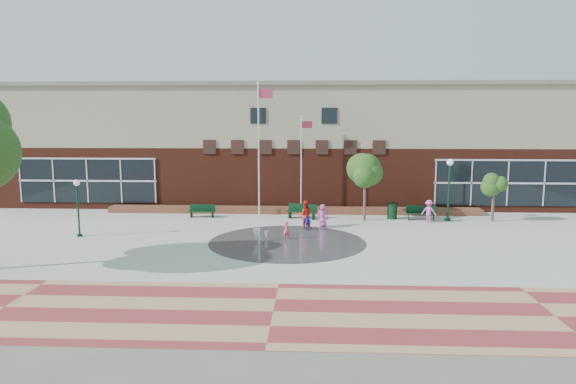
{
  "coord_description": "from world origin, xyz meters",
  "views": [
    {
      "loc": [
        1.3,
        -23.81,
        6.59
      ],
      "look_at": [
        0.0,
        4.0,
        2.6
      ],
      "focal_mm": 32.0,
      "sensor_mm": 36.0,
      "label": 1
    }
  ],
  "objects_px": {
    "bench_left": "(202,213)",
    "child_splash": "(286,230)",
    "trash_can": "(392,211)",
    "flagpole_left": "(259,142)",
    "flagpole_right": "(302,160)"
  },
  "relations": [
    {
      "from": "flagpole_left",
      "to": "bench_left",
      "type": "bearing_deg",
      "value": -171.59
    },
    {
      "from": "flagpole_right",
      "to": "trash_can",
      "type": "height_order",
      "value": "flagpole_right"
    },
    {
      "from": "bench_left",
      "to": "child_splash",
      "type": "xyz_separation_m",
      "value": [
        5.98,
        -6.04,
        0.24
      ]
    },
    {
      "from": "flagpole_left",
      "to": "child_splash",
      "type": "distance_m",
      "value": 8.48
    },
    {
      "from": "flagpole_left",
      "to": "child_splash",
      "type": "relative_size",
      "value": 8.72
    },
    {
      "from": "bench_left",
      "to": "flagpole_right",
      "type": "bearing_deg",
      "value": 13.15
    },
    {
      "from": "flagpole_right",
      "to": "trash_can",
      "type": "distance_m",
      "value": 6.94
    },
    {
      "from": "trash_can",
      "to": "child_splash",
      "type": "distance_m",
      "value": 9.07
    },
    {
      "from": "flagpole_left",
      "to": "trash_can",
      "type": "bearing_deg",
      "value": -8.5
    },
    {
      "from": "flagpole_left",
      "to": "child_splash",
      "type": "xyz_separation_m",
      "value": [
        2.15,
        -6.85,
        -4.5
      ]
    },
    {
      "from": "flagpole_left",
      "to": "bench_left",
      "type": "relative_size",
      "value": 5.14
    },
    {
      "from": "bench_left",
      "to": "child_splash",
      "type": "bearing_deg",
      "value": -42.82
    },
    {
      "from": "flagpole_left",
      "to": "trash_can",
      "type": "xyz_separation_m",
      "value": [
        8.86,
        -0.76,
        -4.45
      ]
    },
    {
      "from": "trash_can",
      "to": "bench_left",
      "type": "bearing_deg",
      "value": -179.77
    },
    {
      "from": "trash_can",
      "to": "flagpole_left",
      "type": "bearing_deg",
      "value": 175.09
    }
  ]
}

